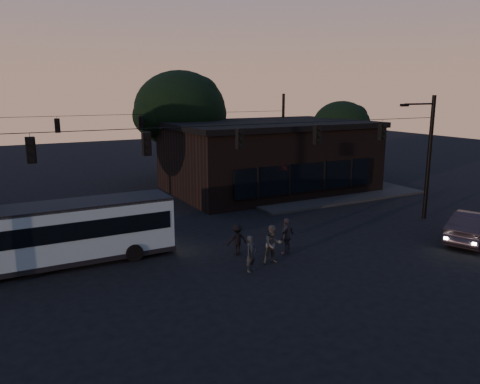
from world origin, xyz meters
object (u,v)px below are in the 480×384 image
pedestrian_d (237,240)px  pedestrian_a (251,254)px  pedestrian_b (273,244)px  pedestrian_c (287,236)px  building (268,156)px  car (475,227)px  bus (61,231)px

pedestrian_d → pedestrian_a: bearing=83.5°
pedestrian_b → pedestrian_c: 1.50m
building → car: bearing=-81.2°
pedestrian_d → bus: bearing=-13.6°
building → pedestrian_c: (-7.15, -13.32, -1.81)m
car → pedestrian_c: bearing=51.6°
pedestrian_b → pedestrian_c: size_ratio=1.00×
car → pedestrian_d: bearing=50.4°
building → pedestrian_d: building is taller
car → pedestrian_b: pedestrian_b is taller
bus → pedestrian_b: bearing=-27.1°
pedestrian_a → pedestrian_d: size_ratio=1.06×
pedestrian_a → pedestrian_b: size_ratio=0.90×
building → bus: size_ratio=1.54×
pedestrian_a → pedestrian_c: bearing=-1.5°
car → pedestrian_a: pedestrian_a is taller
building → car: (2.54, -16.43, -1.90)m
pedestrian_a → car: bearing=-34.1°
car → pedestrian_d: (-11.88, 4.11, -0.04)m
pedestrian_a → pedestrian_b: 1.42m
bus → pedestrian_c: 10.44m
building → pedestrian_c: size_ratio=8.54×
building → bus: 19.55m
bus → pedestrian_a: size_ratio=6.20×
bus → pedestrian_b: 9.57m
pedestrian_b → pedestrian_d: pedestrian_b is taller
car → pedestrian_d: size_ratio=3.21×
pedestrian_a → pedestrian_c: 2.89m
building → pedestrian_a: (-9.79, -14.47, -1.90)m
building → car: size_ratio=3.14×
bus → pedestrian_d: 8.06m
car → pedestrian_a: (-12.33, 1.96, 0.00)m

